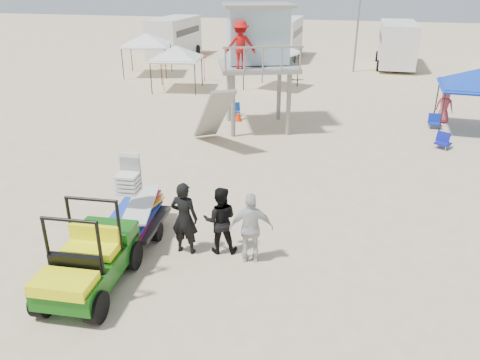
% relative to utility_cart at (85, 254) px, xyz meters
% --- Properties ---
extents(ground, '(140.00, 140.00, 0.00)m').
position_rel_utility_cart_xyz_m(ground, '(1.98, 0.90, -0.94)').
color(ground, beige).
rests_on(ground, ground).
extents(utility_cart, '(1.51, 2.74, 2.01)m').
position_rel_utility_cart_xyz_m(utility_cart, '(0.00, 0.00, 0.00)').
color(utility_cart, '#0E500C').
rests_on(utility_cart, ground).
extents(surf_trailer, '(1.46, 2.50, 2.09)m').
position_rel_utility_cart_xyz_m(surf_trailer, '(0.01, 2.34, -0.08)').
color(surf_trailer, black).
rests_on(surf_trailer, ground).
extents(man_left, '(0.72, 0.49, 1.92)m').
position_rel_utility_cart_xyz_m(man_left, '(1.52, 2.04, 0.02)').
color(man_left, black).
rests_on(man_left, ground).
extents(man_mid, '(0.99, 0.84, 1.77)m').
position_rel_utility_cart_xyz_m(man_mid, '(2.37, 2.29, -0.05)').
color(man_mid, black).
rests_on(man_mid, ground).
extents(man_right, '(1.14, 0.70, 1.81)m').
position_rel_utility_cart_xyz_m(man_right, '(3.22, 2.04, -0.03)').
color(man_right, silver).
rests_on(man_right, ground).
extents(lifeguard_tower, '(4.19, 4.19, 5.25)m').
position_rel_utility_cart_xyz_m(lifeguard_tower, '(0.93, 13.01, 2.97)').
color(lifeguard_tower, gray).
rests_on(lifeguard_tower, ground).
extents(canopy_blue, '(3.04, 3.04, 3.23)m').
position_rel_utility_cart_xyz_m(canopy_blue, '(10.40, 14.55, 1.74)').
color(canopy_blue, black).
rests_on(canopy_blue, ground).
extents(canopy_white_a, '(3.19, 3.19, 3.07)m').
position_rel_utility_cart_xyz_m(canopy_white_a, '(-5.32, 19.27, 1.58)').
color(canopy_white_a, black).
rests_on(canopy_white_a, ground).
extents(canopy_white_b, '(3.71, 3.71, 3.26)m').
position_rel_utility_cart_xyz_m(canopy_white_b, '(-9.04, 23.20, 1.77)').
color(canopy_white_b, black).
rests_on(canopy_white_b, ground).
extents(canopy_white_c, '(3.28, 3.28, 3.32)m').
position_rel_utility_cart_xyz_m(canopy_white_c, '(0.13, 21.07, 1.84)').
color(canopy_white_c, black).
rests_on(canopy_white_c, ground).
extents(umbrella_a, '(2.24, 2.28, 1.93)m').
position_rel_utility_cart_xyz_m(umbrella_a, '(-4.53, 22.04, 0.03)').
color(umbrella_a, red).
rests_on(umbrella_a, ground).
extents(umbrella_b, '(2.57, 2.57, 1.65)m').
position_rel_utility_cart_xyz_m(umbrella_b, '(-5.99, 18.73, -0.11)').
color(umbrella_b, '#E9A314').
rests_on(umbrella_b, ground).
extents(cone_near, '(0.34, 0.34, 0.50)m').
position_rel_utility_cart_xyz_m(cone_near, '(-1.30, 11.68, -0.69)').
color(cone_near, red).
rests_on(cone_near, ground).
extents(cone_far, '(0.34, 0.34, 0.50)m').
position_rel_utility_cart_xyz_m(cone_far, '(-0.06, 13.68, -0.69)').
color(cone_far, '#FF2E08').
rests_on(cone_far, ground).
extents(beach_chair_a, '(0.73, 0.82, 0.64)m').
position_rel_utility_cart_xyz_m(beach_chair_a, '(-0.50, 14.55, -0.63)').
color(beach_chair_a, '#0D3894').
rests_on(beach_chair_a, ground).
extents(beach_chair_b, '(0.56, 0.60, 0.64)m').
position_rel_utility_cart_xyz_m(beach_chair_b, '(8.97, 14.85, -0.63)').
color(beach_chair_b, '#0E2597').
rests_on(beach_chair_b, ground).
extents(beach_chair_c, '(0.73, 0.82, 0.64)m').
position_rel_utility_cart_xyz_m(beach_chair_c, '(8.96, 12.01, -0.63)').
color(beach_chair_c, '#0D1593').
rests_on(beach_chair_c, ground).
extents(rv_far_left, '(2.64, 6.80, 3.25)m').
position_rel_utility_cart_xyz_m(rv_far_left, '(-10.03, 30.90, 0.86)').
color(rv_far_left, silver).
rests_on(rv_far_left, ground).
extents(rv_mid_left, '(2.65, 6.50, 3.25)m').
position_rel_utility_cart_xyz_m(rv_mid_left, '(-1.03, 32.40, 0.86)').
color(rv_mid_left, silver).
rests_on(rv_mid_left, ground).
extents(rv_mid_right, '(2.64, 7.00, 3.25)m').
position_rel_utility_cart_xyz_m(rv_mid_right, '(7.97, 30.90, 0.86)').
color(rv_mid_right, silver).
rests_on(rv_mid_right, ground).
extents(light_pole_left, '(0.14, 0.14, 8.00)m').
position_rel_utility_cart_xyz_m(light_pole_left, '(4.98, 27.90, 3.06)').
color(light_pole_left, slate).
rests_on(light_pole_left, ground).
extents(distant_beachgoers, '(13.23, 12.32, 1.80)m').
position_rel_utility_cart_xyz_m(distant_beachgoers, '(6.74, 22.21, -0.09)').
color(distant_beachgoers, '#C03743').
rests_on(distant_beachgoers, ground).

